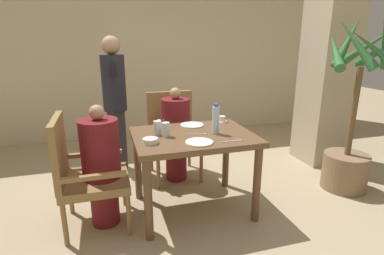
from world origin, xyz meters
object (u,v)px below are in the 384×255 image
(chair_left_side, at_px, (83,171))
(glass_tall_mid, at_px, (157,128))
(plate_main_right, at_px, (192,125))
(water_bottle, at_px, (216,120))
(plate_main_left, at_px, (199,142))
(diner_in_far_chair, at_px, (176,134))
(glass_tall_near, at_px, (166,130))
(teacup_with_saucer, at_px, (222,119))
(diner_in_left_chair, at_px, (102,165))
(bowl_small, at_px, (150,141))
(standing_host, at_px, (115,101))
(potted_palm, at_px, (350,133))
(chair_far_side, at_px, (173,133))

(chair_left_side, xyz_separation_m, glass_tall_mid, (0.65, 0.07, 0.30))
(plate_main_right, distance_m, water_bottle, 0.36)
(plate_main_left, height_order, water_bottle, water_bottle)
(chair_left_side, xyz_separation_m, diner_in_far_chair, (0.97, 0.68, 0.04))
(glass_tall_near, bearing_deg, teacup_with_saucer, 25.96)
(diner_in_left_chair, height_order, plate_main_right, diner_in_left_chair)
(diner_in_left_chair, xyz_separation_m, glass_tall_mid, (0.50, 0.07, 0.27))
(bowl_small, relative_size, glass_tall_mid, 0.98)
(standing_host, height_order, glass_tall_mid, standing_host)
(standing_host, bearing_deg, plate_main_left, -66.86)
(diner_in_far_chair, distance_m, potted_palm, 1.86)
(diner_in_left_chair, bearing_deg, plate_main_left, -17.37)
(standing_host, relative_size, glass_tall_near, 12.74)
(diner_in_left_chair, relative_size, standing_host, 0.66)
(chair_left_side, height_order, diner_in_left_chair, diner_in_left_chair)
(diner_in_left_chair, bearing_deg, glass_tall_mid, 8.17)
(standing_host, height_order, bowl_small, standing_host)
(plate_main_left, distance_m, glass_tall_near, 0.34)
(potted_palm, relative_size, plate_main_left, 7.85)
(chair_left_side, height_order, water_bottle, water_bottle)
(chair_left_side, height_order, bowl_small, chair_left_side)
(diner_in_far_chair, xyz_separation_m, plate_main_left, (-0.02, -0.93, 0.21))
(plate_main_right, bearing_deg, standing_host, 127.92)
(potted_palm, relative_size, plate_main_right, 7.85)
(plate_main_right, height_order, glass_tall_near, glass_tall_near)
(standing_host, height_order, teacup_with_saucer, standing_host)
(potted_palm, distance_m, glass_tall_mid, 2.03)
(plate_main_left, bearing_deg, bowl_small, 165.60)
(water_bottle, bearing_deg, chair_left_side, 177.80)
(glass_tall_near, relative_size, glass_tall_mid, 1.00)
(water_bottle, relative_size, glass_tall_mid, 2.16)
(plate_main_left, relative_size, plate_main_right, 1.00)
(diner_in_left_chair, height_order, diner_in_far_chair, diner_in_far_chair)
(teacup_with_saucer, relative_size, bowl_small, 0.93)
(chair_left_side, height_order, teacup_with_saucer, chair_left_side)
(glass_tall_near, bearing_deg, bowl_small, -138.08)
(plate_main_left, relative_size, water_bottle, 0.84)
(plate_main_left, height_order, bowl_small, bowl_small)
(diner_in_left_chair, height_order, potted_palm, potted_palm)
(plate_main_right, xyz_separation_m, water_bottle, (0.13, -0.32, 0.12))
(chair_far_side, bearing_deg, bowl_small, -112.65)
(standing_host, relative_size, plate_main_right, 6.99)
(diner_in_far_chair, bearing_deg, standing_host, 142.57)
(chair_far_side, relative_size, water_bottle, 3.59)
(standing_host, distance_m, teacup_with_saucer, 1.34)
(potted_palm, distance_m, bowl_small, 2.12)
(diner_in_left_chair, distance_m, diner_in_far_chair, 1.06)
(water_bottle, bearing_deg, chair_far_side, 102.52)
(diner_in_left_chair, distance_m, water_bottle, 1.06)
(chair_left_side, height_order, plate_main_right, chair_left_side)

